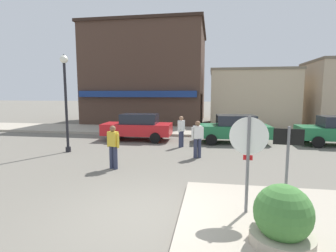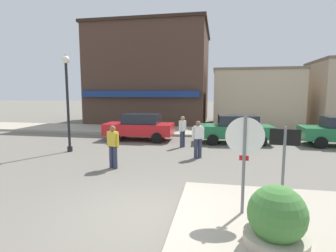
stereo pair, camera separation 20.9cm
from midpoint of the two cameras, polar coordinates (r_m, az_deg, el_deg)
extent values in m
plane|color=#6B665B|center=(6.37, -6.15, -18.79)|extent=(160.00, 160.00, 0.00)
cube|color=#A89E8C|center=(18.68, 4.57, -1.14)|extent=(80.00, 4.00, 0.15)
cylinder|color=slate|center=(6.01, 15.96, -8.89)|extent=(0.07, 0.07, 2.30)
cylinder|color=red|center=(5.88, 16.18, -2.07)|extent=(0.76, 0.09, 0.76)
cylinder|color=white|center=(5.86, 16.20, -2.09)|extent=(0.82, 0.09, 0.82)
cube|color=red|center=(5.97, 16.03, -6.63)|extent=(0.20, 0.03, 0.11)
cylinder|color=slate|center=(6.13, 23.49, -9.88)|extent=(0.06, 0.06, 2.10)
cube|color=black|center=(5.96, 23.87, -2.18)|extent=(0.60, 0.08, 0.34)
cube|color=white|center=(5.97, 23.85, -2.17)|extent=(0.54, 0.07, 0.29)
cube|color=black|center=(5.97, 23.83, -2.16)|extent=(0.34, 0.04, 0.08)
cylinder|color=#ADA38E|center=(5.38, 22.31, -22.41)|extent=(1.10, 1.10, 0.35)
sphere|color=#427A38|center=(5.14, 22.62, -17.05)|extent=(1.00, 1.00, 1.00)
cylinder|color=black|center=(13.15, -21.70, 3.72)|extent=(0.12, 0.12, 4.20)
cylinder|color=black|center=(13.40, -21.31, -4.76)|extent=(0.24, 0.24, 0.24)
sphere|color=white|center=(13.22, -22.16, 13.31)|extent=(0.36, 0.36, 0.36)
cone|color=black|center=(13.24, -22.19, 13.93)|extent=(0.32, 0.32, 0.18)
cube|color=red|center=(15.57, -7.09, -0.64)|extent=(4.04, 1.79, 0.66)
cube|color=#1E232D|center=(15.46, -6.59, 1.58)|extent=(2.11, 1.44, 0.56)
cylinder|color=black|center=(15.21, -12.43, -2.36)|extent=(0.60, 0.19, 0.60)
cylinder|color=black|center=(16.79, -10.40, -1.41)|extent=(0.60, 0.19, 0.60)
cylinder|color=black|center=(14.53, -3.23, -2.64)|extent=(0.60, 0.19, 0.60)
cylinder|color=black|center=(16.18, -2.04, -1.62)|extent=(0.60, 0.19, 0.60)
cube|color=#1E6B3D|center=(15.07, 13.52, -1.05)|extent=(4.11, 1.99, 0.66)
cube|color=#1E232D|center=(15.02, 14.15, 1.25)|extent=(2.18, 1.54, 0.56)
cylinder|color=black|center=(14.17, 8.99, -2.98)|extent=(0.61, 0.22, 0.60)
cylinder|color=black|center=(15.84, 8.60, -1.89)|extent=(0.61, 0.22, 0.60)
cylinder|color=black|center=(14.54, 18.80, -3.01)|extent=(0.61, 0.22, 0.60)
cylinder|color=black|center=(16.18, 17.41, -1.95)|extent=(0.61, 0.22, 0.60)
cylinder|color=black|center=(15.32, 29.54, -3.07)|extent=(0.60, 0.19, 0.60)
cylinder|color=black|center=(16.92, 27.66, -2.06)|extent=(0.60, 0.19, 0.60)
cylinder|color=#2D334C|center=(11.33, 5.45, -4.85)|extent=(0.16, 0.16, 0.85)
cylinder|color=#2D334C|center=(11.39, 6.30, -4.80)|extent=(0.16, 0.16, 0.85)
cube|color=white|center=(11.23, 5.92, -1.35)|extent=(0.42, 0.35, 0.54)
sphere|color=brown|center=(11.18, 5.95, 0.57)|extent=(0.22, 0.22, 0.22)
cylinder|color=white|center=(11.16, 4.81, -1.65)|extent=(0.12, 0.12, 0.52)
cylinder|color=white|center=(11.32, 7.01, -1.56)|extent=(0.12, 0.12, 0.52)
cylinder|color=#2D334C|center=(9.88, -11.98, -6.78)|extent=(0.16, 0.16, 0.85)
cylinder|color=#2D334C|center=(10.00, -12.77, -6.64)|extent=(0.16, 0.16, 0.85)
cube|color=gold|center=(9.80, -12.49, -2.76)|extent=(0.41, 0.33, 0.54)
sphere|color=brown|center=(9.74, -12.55, -0.55)|extent=(0.22, 0.22, 0.22)
cylinder|color=gold|center=(9.66, -11.45, -3.17)|extent=(0.11, 0.11, 0.52)
cylinder|color=gold|center=(9.96, -13.48, -2.92)|extent=(0.11, 0.11, 0.52)
cylinder|color=#2D334C|center=(13.59, 2.64, -2.80)|extent=(0.16, 0.16, 0.85)
cylinder|color=#2D334C|center=(13.44, 2.24, -2.91)|extent=(0.16, 0.16, 0.85)
cube|color=white|center=(13.41, 2.46, 0.07)|extent=(0.35, 0.42, 0.54)
sphere|color=#9E7051|center=(13.37, 2.47, 1.69)|extent=(0.22, 0.22, 0.22)
cylinder|color=white|center=(13.61, 2.97, -0.04)|extent=(0.12, 0.12, 0.52)
cylinder|color=white|center=(13.22, 1.92, -0.24)|extent=(0.12, 0.12, 0.52)
cube|color=#473328|center=(25.91, -4.13, 10.43)|extent=(10.15, 9.47, 8.49)
cube|color=navy|center=(21.16, -7.23, 6.94)|extent=(9.65, 0.40, 0.50)
cube|color=#2E211A|center=(26.52, -4.22, 19.89)|extent=(10.46, 9.76, 0.24)
cube|color=tan|center=(24.09, 17.33, 5.68)|extent=(6.88, 5.37, 4.55)
cube|color=#716452|center=(24.15, 17.55, 11.32)|extent=(7.02, 5.47, 0.20)
camera|label=1|loc=(0.10, -90.58, -0.07)|focal=28.00mm
camera|label=2|loc=(0.10, 89.42, 0.07)|focal=28.00mm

